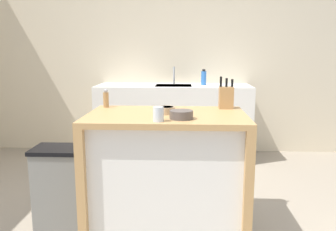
% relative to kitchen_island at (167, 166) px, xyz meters
% --- Properties ---
extents(wall_back, '(5.05, 0.10, 2.60)m').
position_rel_kitchen_island_xyz_m(wall_back, '(-0.03, 2.17, 0.80)').
color(wall_back, beige).
rests_on(wall_back, ground).
extents(kitchen_island, '(1.15, 0.72, 0.89)m').
position_rel_kitchen_island_xyz_m(kitchen_island, '(0.00, 0.00, 0.00)').
color(kitchen_island, tan).
rests_on(kitchen_island, ground).
extents(knife_block, '(0.11, 0.09, 0.25)m').
position_rel_kitchen_island_xyz_m(knife_block, '(0.45, 0.26, 0.48)').
color(knife_block, '#AD7F4C').
rests_on(knife_block, kitchen_island).
extents(bowl_ceramic_wide, '(0.14, 0.14, 0.05)m').
position_rel_kitchen_island_xyz_m(bowl_ceramic_wide, '(-0.01, 0.01, 0.42)').
color(bowl_ceramic_wide, tan).
rests_on(bowl_ceramic_wide, kitchen_island).
extents(bowl_stoneware_deep, '(0.16, 0.16, 0.06)m').
position_rel_kitchen_island_xyz_m(bowl_stoneware_deep, '(0.11, -0.18, 0.42)').
color(bowl_stoneware_deep, '#564C47').
rests_on(bowl_stoneware_deep, kitchen_island).
extents(drinking_cup, '(0.07, 0.07, 0.10)m').
position_rel_kitchen_island_xyz_m(drinking_cup, '(-0.04, -0.28, 0.44)').
color(drinking_cup, silver).
rests_on(drinking_cup, kitchen_island).
extents(pepper_grinder, '(0.04, 0.04, 0.15)m').
position_rel_kitchen_island_xyz_m(pepper_grinder, '(-0.50, 0.26, 0.46)').
color(pepper_grinder, '#AD7F4C').
rests_on(pepper_grinder, kitchen_island).
extents(trash_bin, '(0.36, 0.28, 0.63)m').
position_rel_kitchen_island_xyz_m(trash_bin, '(-0.81, -0.01, -0.18)').
color(trash_bin, slate).
rests_on(trash_bin, ground).
extents(sink_counter, '(1.90, 0.60, 0.92)m').
position_rel_kitchen_island_xyz_m(sink_counter, '(-0.01, 1.81, -0.04)').
color(sink_counter, white).
rests_on(sink_counter, ground).
extents(sink_faucet, '(0.02, 0.02, 0.22)m').
position_rel_kitchen_island_xyz_m(sink_faucet, '(-0.01, 1.96, 0.53)').
color(sink_faucet, '#B7BCC1').
rests_on(sink_faucet, sink_counter).
extents(bottle_hand_soap, '(0.07, 0.07, 0.19)m').
position_rel_kitchen_island_xyz_m(bottle_hand_soap, '(0.36, 1.85, 0.51)').
color(bottle_hand_soap, blue).
rests_on(bottle_hand_soap, sink_counter).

